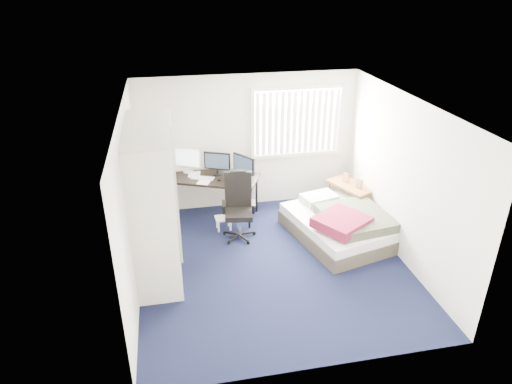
{
  "coord_description": "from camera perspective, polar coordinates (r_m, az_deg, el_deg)",
  "views": [
    {
      "loc": [
        -1.4,
        -5.69,
        4.07
      ],
      "look_at": [
        -0.19,
        0.4,
        1.06
      ],
      "focal_mm": 32.0,
      "sensor_mm": 36.0,
      "label": 1
    }
  ],
  "objects": [
    {
      "name": "closet",
      "position": [
        6.56,
        -12.55,
        0.67
      ],
      "size": [
        0.64,
        1.84,
        2.22
      ],
      "color": "beige",
      "rests_on": "ground"
    },
    {
      "name": "office_chair",
      "position": [
        7.65,
        -2.18,
        -2.51
      ],
      "size": [
        0.61,
        0.61,
        1.15
      ],
      "color": "black",
      "rests_on": "ground"
    },
    {
      "name": "nightstand",
      "position": [
        8.47,
        11.75,
        0.49
      ],
      "size": [
        0.74,
        0.96,
        0.77
      ],
      "color": "brown",
      "rests_on": "ground"
    },
    {
      "name": "bed",
      "position": [
        7.77,
        10.49,
        -4.01
      ],
      "size": [
        1.73,
        2.05,
        0.6
      ],
      "color": "#433C30",
      "rests_on": "ground"
    },
    {
      "name": "ground",
      "position": [
        7.14,
        2.17,
        -8.96
      ],
      "size": [
        4.2,
        4.2,
        0.0
      ],
      "primitive_type": "plane",
      "color": "black",
      "rests_on": "ground"
    },
    {
      "name": "pine_box",
      "position": [
        6.8,
        -11.4,
        -10.0
      ],
      "size": [
        0.48,
        0.41,
        0.3
      ],
      "primitive_type": "cube",
      "rotation": [
        0.0,
        0.0,
        -0.32
      ],
      "color": "tan",
      "rests_on": "ground"
    },
    {
      "name": "room_shell",
      "position": [
        6.4,
        2.39,
        2.22
      ],
      "size": [
        4.2,
        4.2,
        4.2
      ],
      "color": "silver",
      "rests_on": "ground"
    },
    {
      "name": "footstool",
      "position": [
        7.96,
        -4.08,
        -3.51
      ],
      "size": [
        0.3,
        0.25,
        0.23
      ],
      "color": "white",
      "rests_on": "ground"
    },
    {
      "name": "window_assembly",
      "position": [
        8.44,
        5.17,
        8.71
      ],
      "size": [
        1.72,
        0.09,
        1.32
      ],
      "color": "white",
      "rests_on": "ground"
    },
    {
      "name": "desk",
      "position": [
        8.16,
        -5.34,
        2.12
      ],
      "size": [
        1.74,
        1.3,
        1.24
      ],
      "color": "black",
      "rests_on": "ground"
    }
  ]
}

